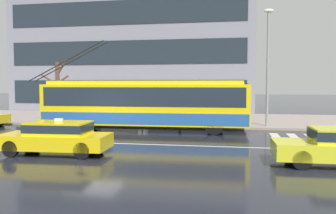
# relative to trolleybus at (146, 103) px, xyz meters

# --- Properties ---
(ground_plane) EXTENTS (160.00, 160.00, 0.00)m
(ground_plane) POSITION_rel_trolleybus_xyz_m (-1.78, -3.26, -1.60)
(ground_plane) COLOR #20222B
(sidewalk_slab) EXTENTS (80.00, 10.00, 0.14)m
(sidewalk_slab) POSITION_rel_trolleybus_xyz_m (-1.78, 6.60, -1.53)
(sidewalk_slab) COLOR gray
(sidewalk_slab) RESTS_ON ground_plane
(crosswalk_stripe_edge_near) EXTENTS (0.44, 4.40, 0.01)m
(crosswalk_stripe_edge_near) POSITION_rel_trolleybus_xyz_m (7.18, -1.83, -1.60)
(crosswalk_stripe_edge_near) COLOR beige
(crosswalk_stripe_edge_near) RESTS_ON ground_plane
(crosswalk_stripe_inner_a) EXTENTS (0.44, 4.40, 0.01)m
(crosswalk_stripe_inner_a) POSITION_rel_trolleybus_xyz_m (8.08, -1.83, -1.60)
(crosswalk_stripe_inner_a) COLOR beige
(crosswalk_stripe_inner_a) RESTS_ON ground_plane
(crosswalk_stripe_center) EXTENTS (0.44, 4.40, 0.01)m
(crosswalk_stripe_center) POSITION_rel_trolleybus_xyz_m (8.98, -1.83, -1.60)
(crosswalk_stripe_center) COLOR beige
(crosswalk_stripe_center) RESTS_ON ground_plane
(crosswalk_stripe_inner_b) EXTENTS (0.44, 4.40, 0.01)m
(crosswalk_stripe_inner_b) POSITION_rel_trolleybus_xyz_m (9.88, -1.83, -1.60)
(crosswalk_stripe_inner_b) COLOR beige
(crosswalk_stripe_inner_b) RESTS_ON ground_plane
(lane_centre_line) EXTENTS (72.00, 0.14, 0.01)m
(lane_centre_line) POSITION_rel_trolleybus_xyz_m (-1.78, -4.46, -1.60)
(lane_centre_line) COLOR silver
(lane_centre_line) RESTS_ON ground_plane
(trolleybus) EXTENTS (12.96, 2.75, 5.24)m
(trolleybus) POSITION_rel_trolleybus_xyz_m (0.00, 0.00, 0.00)
(trolleybus) COLOR yellow
(trolleybus) RESTS_ON ground_plane
(taxi_oncoming_near) EXTENTS (4.28, 1.91, 1.39)m
(taxi_oncoming_near) POSITION_rel_trolleybus_xyz_m (-1.76, -7.24, -0.90)
(taxi_oncoming_near) COLOR yellow
(taxi_oncoming_near) RESTS_ON ground_plane
(bus_shelter) EXTENTS (4.06, 1.61, 2.45)m
(bus_shelter) POSITION_rel_trolleybus_xyz_m (-2.78, 3.53, 0.37)
(bus_shelter) COLOR gray
(bus_shelter) RESTS_ON sidewalk_slab
(pedestrian_at_shelter) EXTENTS (1.43, 1.43, 1.98)m
(pedestrian_at_shelter) POSITION_rel_trolleybus_xyz_m (-4.21, 3.69, 0.15)
(pedestrian_at_shelter) COLOR navy
(pedestrian_at_shelter) RESTS_ON sidewalk_slab
(pedestrian_approaching_curb) EXTENTS (1.09, 1.09, 1.95)m
(pedestrian_approaching_curb) POSITION_rel_trolleybus_xyz_m (1.58, 3.03, 0.09)
(pedestrian_approaching_curb) COLOR #504752
(pedestrian_approaching_curb) RESTS_ON sidewalk_slab
(pedestrian_walking_past) EXTENTS (1.60, 1.60, 1.98)m
(pedestrian_walking_past) POSITION_rel_trolleybus_xyz_m (-2.11, 4.30, 0.17)
(pedestrian_walking_past) COLOR black
(pedestrian_walking_past) RESTS_ON sidewalk_slab
(pedestrian_waiting_by_pole) EXTENTS (1.42, 1.42, 1.96)m
(pedestrian_waiting_by_pole) POSITION_rel_trolleybus_xyz_m (3.57, 4.25, 0.12)
(pedestrian_waiting_by_pole) COLOR navy
(pedestrian_waiting_by_pole) RESTS_ON sidewalk_slab
(street_lamp) EXTENTS (0.60, 0.32, 7.13)m
(street_lamp) POSITION_rel_trolleybus_xyz_m (7.04, 2.61, 2.72)
(street_lamp) COLOR gray
(street_lamp) RESTS_ON sidewalk_slab
(street_tree_bare) EXTENTS (2.13, 0.63, 4.32)m
(street_tree_bare) POSITION_rel_trolleybus_xyz_m (-7.48, 3.85, 0.79)
(street_tree_bare) COLOR brown
(street_tree_bare) RESTS_ON sidewalk_slab
(office_tower_corner_left) EXTENTS (23.94, 13.63, 22.29)m
(office_tower_corner_left) POSITION_rel_trolleybus_xyz_m (-4.94, 18.28, 9.55)
(office_tower_corner_left) COLOR gray
(office_tower_corner_left) RESTS_ON ground_plane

